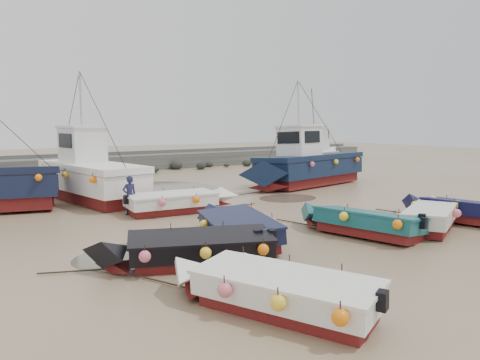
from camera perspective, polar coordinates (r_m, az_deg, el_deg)
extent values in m
plane|color=#9E8567|center=(17.12, 0.59, -5.77)|extent=(120.00, 120.00, 0.00)
cube|color=#5F5F5B|center=(37.02, -19.61, 1.65)|extent=(60.00, 2.20, 1.20)
cube|color=#5F5F5B|center=(38.14, -20.14, 2.87)|extent=(60.00, 0.60, 0.25)
ellipsoid|color=black|center=(35.99, -10.47, 1.31)|extent=(0.84, 0.86, 0.51)
ellipsoid|color=black|center=(38.53, -7.77, 1.80)|extent=(0.98, 1.07, 0.72)
ellipsoid|color=black|center=(40.98, 0.83, 2.07)|extent=(0.78, 0.90, 0.59)
ellipsoid|color=black|center=(46.89, 9.49, 2.56)|extent=(0.68, 0.72, 0.52)
ellipsoid|color=black|center=(43.73, 6.11, 2.26)|extent=(0.60, 0.70, 0.31)
ellipsoid|color=black|center=(34.54, -27.05, 0.51)|extent=(0.99, 0.80, 0.58)
ellipsoid|color=black|center=(40.06, -1.65, 1.84)|extent=(0.54, 0.46, 0.30)
ellipsoid|color=black|center=(38.92, -4.90, 1.70)|extent=(0.61, 0.47, 0.46)
ellipsoid|color=black|center=(48.01, 10.26, 2.74)|extent=(0.92, 0.97, 0.58)
ellipsoid|color=black|center=(34.47, -25.73, 0.35)|extent=(0.61, 0.53, 0.32)
ellipsoid|color=black|center=(40.12, -3.74, 1.90)|extent=(0.67, 0.55, 0.43)
ellipsoid|color=black|center=(38.30, -4.75, 1.76)|extent=(0.88, 0.64, 0.62)
ellipsoid|color=black|center=(34.51, -20.00, 0.65)|extent=(0.64, 0.62, 0.48)
ellipsoid|color=black|center=(38.44, -7.61, 1.57)|extent=(0.55, 0.45, 0.29)
cylinder|color=#544D42|center=(14.06, -11.43, -8.74)|extent=(4.23, 4.23, 0.01)
cylinder|color=#544D42|center=(23.74, 5.85, -2.20)|extent=(3.07, 3.07, 0.01)
cylinder|color=#544D42|center=(27.23, -9.77, -1.09)|extent=(6.64, 6.64, 0.01)
cube|color=maroon|center=(9.63, 5.54, -15.19)|extent=(2.34, 3.59, 0.30)
cube|color=white|center=(9.50, 5.57, -13.09)|extent=(2.62, 3.90, 0.45)
pyramid|color=white|center=(10.49, -5.13, -8.55)|extent=(1.52, 1.17, 0.90)
cube|color=brown|center=(9.44, 5.58, -12.15)|extent=(2.15, 3.26, 0.10)
cube|color=white|center=(9.41, 5.59, -11.64)|extent=(2.70, 4.00, 0.07)
cube|color=black|center=(8.78, 17.06, -13.88)|extent=(0.27, 0.25, 0.35)
cylinder|color=black|center=(11.34, -8.77, -12.42)|extent=(0.78, 1.87, 0.04)
sphere|color=orange|center=(8.23, 12.26, -15.69)|extent=(0.30, 0.30, 0.30)
sphere|color=orange|center=(9.82, 12.41, -11.90)|extent=(0.30, 0.30, 0.30)
sphere|color=orange|center=(8.68, 4.83, -14.33)|extent=(0.30, 0.30, 0.30)
sphere|color=orange|center=(10.26, 6.20, -10.94)|extent=(0.30, 0.30, 0.30)
sphere|color=orange|center=(9.25, -1.71, -12.94)|extent=(0.30, 0.30, 0.30)
sphere|color=orange|center=(10.81, 0.61, -9.96)|extent=(0.30, 0.30, 0.30)
cube|color=maroon|center=(14.84, -0.07, -7.18)|extent=(2.49, 3.86, 0.30)
cube|color=black|center=(14.75, -0.07, -5.76)|extent=(2.82, 4.19, 0.45)
pyramid|color=black|center=(16.82, -2.30, -2.62)|extent=(1.84, 1.21, 0.90)
cube|color=brown|center=(14.72, -0.07, -5.14)|extent=(2.30, 3.50, 0.10)
cube|color=black|center=(14.70, -0.07, -4.80)|extent=(2.91, 4.30, 0.07)
cube|color=black|center=(12.85, 2.52, -6.90)|extent=(0.27, 0.24, 0.35)
cylinder|color=black|center=(17.88, -3.04, -5.13)|extent=(0.66, 1.91, 0.04)
sphere|color=orange|center=(13.04, -2.24, -7.01)|extent=(0.30, 0.30, 0.30)
sphere|color=orange|center=(14.56, 4.19, -5.53)|extent=(0.30, 0.30, 0.30)
sphere|color=orange|center=(14.97, -4.21, -5.18)|extent=(0.30, 0.30, 0.30)
sphere|color=orange|center=(16.45, 1.64, -4.06)|extent=(0.30, 0.30, 0.30)
cube|color=maroon|center=(16.25, 15.34, -6.18)|extent=(1.99, 3.41, 0.30)
cube|color=#155358|center=(16.17, 15.38, -4.89)|extent=(2.27, 3.68, 0.45)
pyramid|color=#155358|center=(17.11, 9.28, -2.55)|extent=(1.68, 1.03, 0.90)
cube|color=brown|center=(16.14, 15.40, -4.31)|extent=(1.84, 3.08, 0.10)
cube|color=#155358|center=(16.12, 15.41, -4.00)|extent=(2.35, 3.77, 0.07)
cube|color=black|center=(15.42, 21.34, -5.03)|extent=(0.25, 0.22, 0.35)
cylinder|color=black|center=(17.77, 6.84, -5.25)|extent=(0.47, 1.96, 0.04)
sphere|color=orange|center=(14.78, 18.49, -5.69)|extent=(0.30, 0.30, 0.30)
sphere|color=orange|center=(16.76, 18.20, -4.21)|extent=(0.30, 0.30, 0.30)
sphere|color=orange|center=(15.58, 12.37, -4.85)|extent=(0.30, 0.30, 0.30)
sphere|color=orange|center=(17.57, 12.80, -3.52)|extent=(0.30, 0.30, 0.30)
cube|color=maroon|center=(17.99, 22.32, -5.19)|extent=(3.52, 2.45, 0.30)
cube|color=silver|center=(17.92, 22.37, -4.02)|extent=(3.82, 2.74, 0.45)
pyramid|color=silver|center=(19.93, 23.34, -1.68)|extent=(1.22, 1.56, 0.90)
cube|color=brown|center=(17.89, 22.40, -3.50)|extent=(3.19, 2.25, 0.10)
cube|color=silver|center=(17.87, 22.41, -3.21)|extent=(3.92, 2.82, 0.07)
cube|color=black|center=(16.07, 21.41, -4.56)|extent=(0.25, 0.27, 0.35)
cylinder|color=black|center=(20.96, 23.54, -3.91)|extent=(1.84, 0.86, 0.04)
sphere|color=orange|center=(16.66, 18.88, -4.30)|extent=(0.30, 0.30, 0.30)
sphere|color=orange|center=(17.80, 24.99, -3.87)|extent=(0.30, 0.30, 0.30)
sphere|color=orange|center=(19.41, 20.62, -2.81)|extent=(0.30, 0.30, 0.30)
cube|color=maroon|center=(12.71, -4.77, -9.64)|extent=(3.67, 2.49, 0.30)
cube|color=black|center=(12.61, -4.78, -8.00)|extent=(3.99, 2.79, 0.45)
pyramid|color=black|center=(12.42, -15.01, -6.31)|extent=(1.22, 1.63, 0.90)
cube|color=brown|center=(12.57, -4.79, -7.28)|extent=(3.33, 2.29, 0.10)
cube|color=black|center=(12.55, -4.80, -6.88)|extent=(4.09, 2.87, 0.07)
cube|color=black|center=(12.95, 3.81, -6.80)|extent=(0.25, 0.27, 0.35)
cylinder|color=black|center=(12.75, -19.05, -10.52)|extent=(1.86, 0.81, 0.04)
sphere|color=orange|center=(12.05, 2.79, -8.18)|extent=(0.30, 0.30, 0.30)
sphere|color=orange|center=(13.51, -2.13, -6.51)|extent=(0.30, 0.30, 0.30)
sphere|color=orange|center=(11.77, -4.25, -8.57)|extent=(0.30, 0.30, 0.30)
sphere|color=orange|center=(13.34, -8.43, -6.76)|extent=(0.30, 0.30, 0.30)
sphere|color=orange|center=(11.67, -11.53, -8.83)|extent=(0.30, 0.30, 0.30)
cube|color=maroon|center=(19.98, -8.37, -3.56)|extent=(3.54, 1.79, 0.30)
cube|color=silver|center=(19.91, -8.39, -2.50)|extent=(3.82, 2.07, 0.45)
pyramid|color=silver|center=(20.69, -2.74, -0.82)|extent=(0.89, 1.75, 0.90)
cube|color=brown|center=(19.88, -8.39, -2.03)|extent=(3.20, 1.67, 0.10)
cube|color=silver|center=(19.87, -8.40, -1.78)|extent=(3.91, 2.14, 0.07)
cube|color=black|center=(19.31, -13.72, -2.40)|extent=(0.20, 0.24, 0.35)
cylinder|color=black|center=(21.25, -0.53, -3.18)|extent=(1.99, 0.26, 0.04)
sphere|color=orange|center=(20.36, -13.18, -2.10)|extent=(0.30, 0.30, 0.30)
sphere|color=orange|center=(18.76, -9.45, -2.78)|extent=(0.30, 0.30, 0.30)
sphere|color=orange|center=(20.79, -9.32, -1.83)|extent=(0.30, 0.30, 0.30)
sphere|color=orange|center=(19.28, -5.36, -2.45)|extent=(0.30, 0.30, 0.30)
sphere|color=orange|center=(21.31, -5.62, -1.55)|extent=(0.30, 0.30, 0.30)
cube|color=maroon|center=(19.66, 26.65, -4.41)|extent=(1.93, 3.52, 0.30)
cube|color=black|center=(19.60, 26.71, -3.33)|extent=(2.20, 3.80, 0.45)
pyramid|color=black|center=(20.26, 21.03, -1.44)|extent=(1.68, 0.99, 0.90)
cube|color=brown|center=(19.57, 26.74, -2.86)|extent=(1.79, 3.19, 0.10)
cube|color=black|center=(19.56, 26.76, -2.60)|extent=(2.28, 3.89, 0.07)
cylinder|color=black|center=(20.78, 18.65, -3.79)|extent=(0.41, 1.97, 0.04)
sphere|color=orange|center=(18.88, 24.52, -3.26)|extent=(0.30, 0.30, 0.30)
sphere|color=orange|center=(20.88, 23.79, -2.29)|extent=(0.30, 0.30, 0.30)
sphere|color=#DD6577|center=(20.88, -23.35, -0.19)|extent=(0.30, 0.30, 0.30)
sphere|color=#DD6577|center=(23.64, -25.66, 0.46)|extent=(0.30, 0.30, 0.30)
cube|color=maroon|center=(23.67, -17.48, -1.86)|extent=(2.95, 6.70, 0.55)
cube|color=white|center=(23.57, -17.55, -0.06)|extent=(3.37, 7.22, 0.95)
pyramid|color=white|center=(27.17, -21.31, 2.17)|extent=(2.56, 1.76, 1.40)
cube|color=brown|center=(23.51, -17.59, 1.19)|extent=(3.25, 7.05, 0.08)
cube|color=white|center=(23.50, -17.61, 1.53)|extent=(3.44, 7.38, 0.30)
cube|color=white|center=(24.29, -18.67, 3.95)|extent=(1.94, 2.22, 1.70)
cube|color=white|center=(24.26, -18.75, 6.10)|extent=(2.09, 2.40, 0.12)
cube|color=black|center=(25.21, -19.67, 4.59)|extent=(1.41, 0.26, 0.68)
cylinder|color=#B7B7B2|center=(24.29, -18.88, 9.30)|extent=(0.10, 0.10, 2.60)
cylinder|color=black|center=(28.38, -22.02, -1.12)|extent=(0.49, 2.98, 0.05)
sphere|color=#DD6577|center=(20.49, -17.50, -0.07)|extent=(0.30, 0.30, 0.30)
sphere|color=#DD6577|center=(22.92, -13.13, 0.79)|extent=(0.30, 0.30, 0.30)
sphere|color=#DD6577|center=(23.00, -20.51, 0.55)|extent=(0.30, 0.30, 0.30)
sphere|color=#DD6577|center=(25.34, -16.28, 1.27)|extent=(0.30, 0.30, 0.30)
sphere|color=#DD6577|center=(25.55, -22.93, 1.04)|extent=(0.30, 0.30, 0.30)
cube|color=maroon|center=(28.86, 8.61, -0.07)|extent=(7.22, 3.44, 0.55)
cube|color=#0E1C34|center=(28.78, 8.64, 1.41)|extent=(7.79, 3.93, 0.95)
pyramid|color=#0E1C34|center=(25.43, 2.91, 2.34)|extent=(1.86, 2.90, 1.40)
cube|color=brown|center=(28.73, 8.65, 2.43)|extent=(7.60, 3.79, 0.08)
cube|color=#0E1C34|center=(28.72, 8.66, 2.71)|extent=(7.97, 4.01, 0.30)
cube|color=white|center=(27.86, 7.45, 4.60)|extent=(2.29, 2.20, 1.70)
cube|color=white|center=(27.84, 7.48, 6.47)|extent=(2.48, 2.38, 0.12)
cube|color=black|center=(27.05, 6.13, 5.09)|extent=(0.32, 1.59, 0.68)
cylinder|color=#B7B7B2|center=(27.86, 7.52, 9.27)|extent=(0.10, 0.10, 2.60)
cylinder|color=black|center=(24.79, 1.08, -1.72)|extent=(2.96, 0.56, 0.05)
sphere|color=#DD6577|center=(30.39, 14.21, 2.24)|extent=(0.30, 0.30, 0.30)
sphere|color=#DD6577|center=(31.04, 8.43, 2.47)|extent=(0.30, 0.30, 0.30)
sphere|color=#DD6577|center=(28.39, 11.74, 1.99)|extent=(0.30, 0.30, 0.30)
sphere|color=#DD6577|center=(29.19, 5.64, 2.23)|extent=(0.30, 0.30, 0.30)
sphere|color=#DD6577|center=(26.46, 8.90, 1.69)|extent=(0.30, 0.30, 0.30)
sphere|color=#DD6577|center=(27.41, 2.48, 1.95)|extent=(0.30, 0.30, 0.30)
cube|color=maroon|center=(33.43, 9.63, 0.87)|extent=(5.57, 5.48, 0.55)
cube|color=white|center=(33.36, 9.66, 2.15)|extent=(6.13, 6.04, 0.95)
pyramid|color=white|center=(36.89, 9.83, 3.69)|extent=(2.79, 2.82, 1.40)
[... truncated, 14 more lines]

